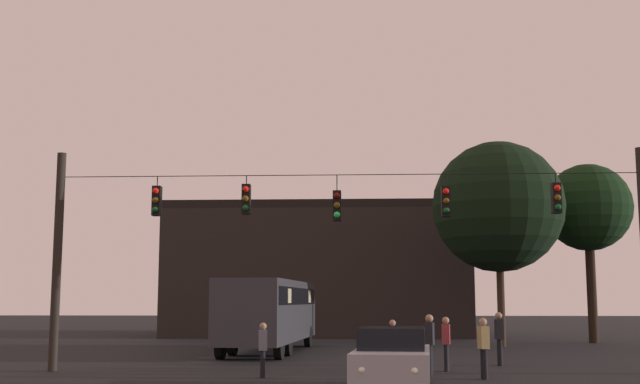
{
  "coord_description": "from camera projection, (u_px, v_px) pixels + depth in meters",
  "views": [
    {
      "loc": [
        0.41,
        -7.76,
        2.18
      ],
      "look_at": [
        -0.77,
        15.99,
        5.45
      ],
      "focal_mm": 44.39,
      "sensor_mm": 36.0,
      "label": 1
    }
  ],
  "objects": [
    {
      "name": "ground_plane",
      "position": [
        350.0,
        355.0,
        31.64
      ],
      "size": [
        168.0,
        168.0,
        0.0
      ],
      "primitive_type": "plane",
      "color": "black",
      "rests_on": "ground"
    },
    {
      "name": "overhead_signal_span",
      "position": [
        346.0,
        240.0,
        24.63
      ],
      "size": [
        18.59,
        0.44,
        6.89
      ],
      "color": "black",
      "rests_on": "ground"
    },
    {
      "name": "city_bus",
      "position": [
        270.0,
        308.0,
        33.75
      ],
      "size": [
        3.24,
        11.14,
        3.0
      ],
      "color": "#2D2D33",
      "rests_on": "ground"
    },
    {
      "name": "car_near_right",
      "position": [
        393.0,
        357.0,
        19.38
      ],
      "size": [
        2.17,
        4.45,
        1.52
      ],
      "color": "#99999E",
      "rests_on": "ground"
    },
    {
      "name": "pedestrian_crossing_left",
      "position": [
        263.0,
        347.0,
        22.59
      ],
      "size": [
        0.29,
        0.39,
        1.55
      ],
      "color": "black",
      "rests_on": "ground"
    },
    {
      "name": "pedestrian_crossing_center",
      "position": [
        393.0,
        341.0,
        25.42
      ],
      "size": [
        0.25,
        0.37,
        1.56
      ],
      "color": "black",
      "rests_on": "ground"
    },
    {
      "name": "pedestrian_crossing_right",
      "position": [
        446.0,
        340.0,
        24.59
      ],
      "size": [
        0.3,
        0.4,
        1.67
      ],
      "color": "black",
      "rests_on": "ground"
    },
    {
      "name": "pedestrian_near_bus",
      "position": [
        430.0,
        340.0,
        23.29
      ],
      "size": [
        0.32,
        0.41,
        1.77
      ],
      "color": "black",
      "rests_on": "ground"
    },
    {
      "name": "pedestrian_trailing",
      "position": [
        499.0,
        335.0,
        26.7
      ],
      "size": [
        0.26,
        0.37,
        1.78
      ],
      "color": "black",
      "rests_on": "ground"
    },
    {
      "name": "pedestrian_far_side",
      "position": [
        484.0,
        344.0,
        22.11
      ],
      "size": [
        0.31,
        0.4,
        1.69
      ],
      "color": "black",
      "rests_on": "ground"
    },
    {
      "name": "corner_building",
      "position": [
        320.0,
        272.0,
        51.97
      ],
      "size": [
        18.32,
        12.69,
        8.07
      ],
      "color": "black",
      "rests_on": "ground"
    },
    {
      "name": "tree_left_silhouette",
      "position": [
        498.0,
        207.0,
        38.56
      ],
      "size": [
        6.39,
        6.39,
        9.92
      ],
      "color": "#2D2116",
      "rests_on": "ground"
    },
    {
      "name": "tree_behind_building",
      "position": [
        588.0,
        208.0,
        41.77
      ],
      "size": [
        4.61,
        4.61,
        9.37
      ],
      "color": "black",
      "rests_on": "ground"
    }
  ]
}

